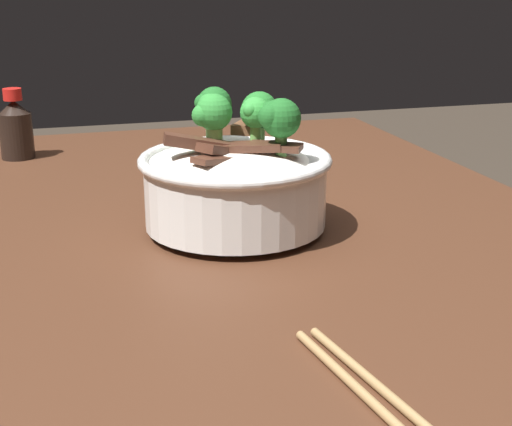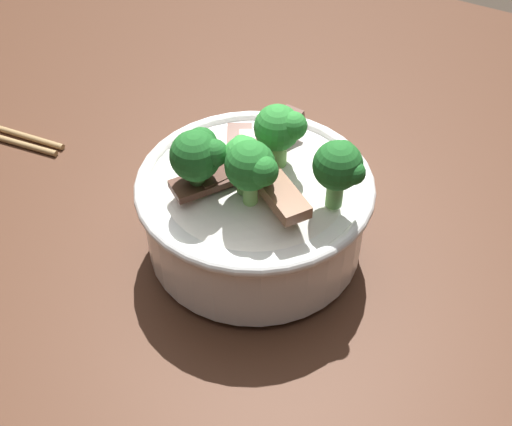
% 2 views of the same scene
% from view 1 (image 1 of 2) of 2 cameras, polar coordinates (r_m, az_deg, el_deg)
% --- Properties ---
extents(dining_table, '(1.54, 1.01, 0.82)m').
position_cam_1_polar(dining_table, '(0.69, -6.17, -13.99)').
color(dining_table, '#472819').
rests_on(dining_table, ground).
extents(rice_bowl, '(0.21, 0.21, 0.15)m').
position_cam_1_polar(rice_bowl, '(0.81, -1.57, 2.87)').
color(rice_bowl, white).
rests_on(rice_bowl, dining_table).
extents(chopsticks_pair, '(0.22, 0.05, 0.01)m').
position_cam_1_polar(chopsticks_pair, '(0.52, 9.84, -14.17)').
color(chopsticks_pair, '#9E7A4C').
rests_on(chopsticks_pair, dining_table).
extents(soy_sauce_bottle, '(0.05, 0.05, 0.11)m').
position_cam_1_polar(soy_sauce_bottle, '(1.21, -18.06, 6.24)').
color(soy_sauce_bottle, black).
rests_on(soy_sauce_bottle, dining_table).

